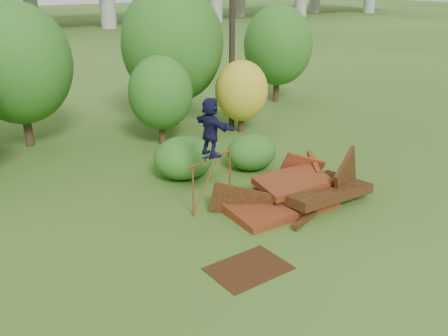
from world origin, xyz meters
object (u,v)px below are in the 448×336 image
skater (211,127)px  flat_plate (249,268)px  utility_pole (232,19)px  scrap_pile (296,193)px

skater → flat_plate: size_ratio=0.93×
skater → flat_plate: skater is taller
flat_plate → utility_pole: 13.62m
scrap_pile → skater: bearing=151.6°
scrap_pile → flat_plate: size_ratio=2.80×
scrap_pile → skater: (-2.55, 1.38, 2.42)m
flat_plate → skater: bearing=72.3°
flat_plate → scrap_pile: bearing=32.5°
flat_plate → utility_pole: size_ratio=0.19×
utility_pole → flat_plate: bearing=-122.3°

